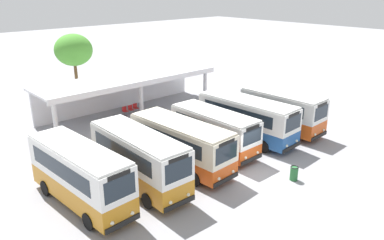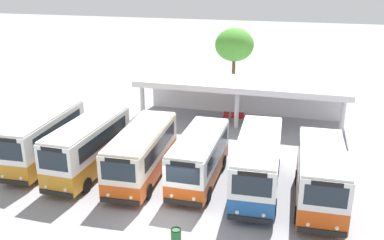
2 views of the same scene
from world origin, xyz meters
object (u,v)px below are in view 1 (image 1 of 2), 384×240
city_bus_second_in_row (139,158)px  waiting_chair_end_by_column (125,110)px  city_bus_fourth_amber (214,129)px  waiting_chair_middle_seat (136,107)px  city_bus_nearest_orange (80,173)px  waiting_chair_second_from_end (131,109)px  city_bus_middle_cream (181,143)px  litter_bin_apron (294,173)px  city_bus_fifth_blue (247,117)px  city_bus_far_end_green (282,110)px

city_bus_second_in_row → waiting_chair_end_by_column: city_bus_second_in_row is taller
city_bus_fourth_amber → waiting_chair_end_by_column: city_bus_fourth_amber is taller
city_bus_second_in_row → waiting_chair_middle_seat: size_ratio=8.76×
city_bus_nearest_orange → waiting_chair_second_from_end: 15.22m
city_bus_middle_cream → litter_bin_apron: size_ratio=8.59×
city_bus_nearest_orange → city_bus_fourth_amber: (10.27, 0.11, -0.20)m
city_bus_second_in_row → waiting_chair_end_by_column: bearing=60.9°
city_bus_middle_cream → city_bus_fifth_blue: 6.85m
waiting_chair_second_from_end → waiting_chair_middle_seat: 0.63m
waiting_chair_middle_seat → city_bus_fourth_amber: bearing=-94.1°
waiting_chair_second_from_end → city_bus_fifth_blue: bearing=-73.5°
city_bus_middle_cream → waiting_chair_second_from_end: bearing=72.3°
city_bus_middle_cream → waiting_chair_second_from_end: (3.59, 11.29, -1.20)m
city_bus_fifth_blue → waiting_chair_middle_seat: size_ratio=9.46×
city_bus_middle_cream → waiting_chair_end_by_column: city_bus_middle_cream is taller
city_bus_middle_cream → city_bus_far_end_green: 10.28m
city_bus_nearest_orange → city_bus_middle_cream: bearing=-2.4°
city_bus_fifth_blue → waiting_chair_end_by_column: (-3.87, 11.00, -1.25)m
city_bus_second_in_row → city_bus_fifth_blue: size_ratio=0.93×
city_bus_nearest_orange → city_bus_middle_cream: city_bus_nearest_orange is taller
waiting_chair_end_by_column → litter_bin_apron: size_ratio=0.96×
waiting_chair_second_from_end → city_bus_far_end_green: bearing=-60.5°
city_bus_middle_cream → city_bus_fourth_amber: 3.45m
city_bus_fifth_blue → litter_bin_apron: size_ratio=9.04×
city_bus_nearest_orange → city_bus_middle_cream: size_ratio=0.98×
litter_bin_apron → city_bus_second_in_row: bearing=142.1°
city_bus_fifth_blue → litter_bin_apron: (-2.91, -6.23, -1.32)m
city_bus_second_in_row → city_bus_fourth_amber: size_ratio=1.08×
city_bus_middle_cream → city_bus_fourth_amber: (3.42, 0.40, -0.08)m
waiting_chair_second_from_end → waiting_chair_middle_seat: same height
city_bus_middle_cream → litter_bin_apron: bearing=-56.4°
city_bus_fifth_blue → city_bus_nearest_orange: bearing=-180.0°
litter_bin_apron → waiting_chair_middle_seat: bearing=89.1°
waiting_chair_middle_seat → litter_bin_apron: bearing=-90.9°
litter_bin_apron → waiting_chair_second_from_end: bearing=91.2°
waiting_chair_middle_seat → city_bus_far_end_green: bearing=-63.0°
city_bus_middle_cream → waiting_chair_second_from_end: size_ratio=8.99×
litter_bin_apron → city_bus_fourth_amber: bearing=94.7°
waiting_chair_end_by_column → city_bus_second_in_row: bearing=-119.1°
city_bus_far_end_green → waiting_chair_end_by_column: bearing=121.7°
waiting_chair_end_by_column → waiting_chair_middle_seat: (1.23, 0.12, 0.00)m
city_bus_fourth_amber → city_bus_fifth_blue: (3.42, -0.11, 0.12)m
city_bus_fifth_blue → waiting_chair_middle_seat: bearing=103.4°
city_bus_middle_cream → waiting_chair_end_by_column: bearing=75.2°
city_bus_nearest_orange → city_bus_fifth_blue: size_ratio=0.93×
city_bus_second_in_row → waiting_chair_middle_seat: (7.63, 11.62, -1.33)m
city_bus_fourth_amber → city_bus_far_end_green: (6.85, -0.91, 0.14)m
city_bus_second_in_row → city_bus_middle_cream: (3.42, 0.21, -0.12)m
city_bus_far_end_green → waiting_chair_second_from_end: city_bus_far_end_green is taller
city_bus_nearest_orange → waiting_chair_second_from_end: (10.44, 11.00, -1.32)m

